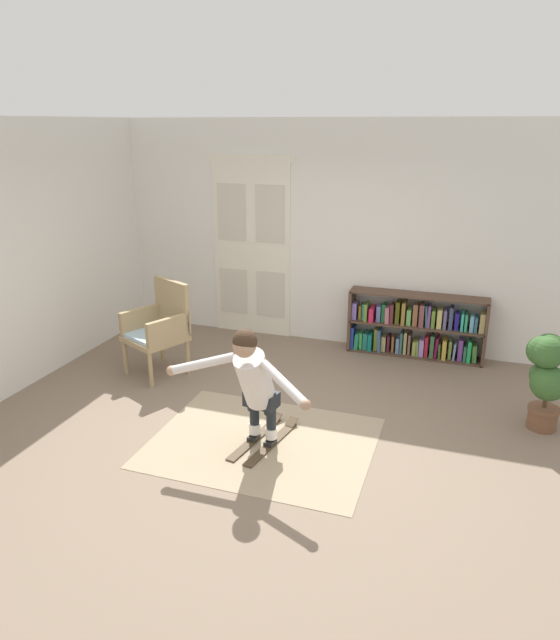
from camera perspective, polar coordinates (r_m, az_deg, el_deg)
name	(u,v)px	position (r m, az deg, el deg)	size (l,w,h in m)	color
ground_plane	(271,430)	(5.67, -0.91, -10.94)	(7.20, 7.20, 0.00)	#7A6655
back_wall	(338,235)	(7.54, 5.75, 8.38)	(6.00, 0.10, 2.90)	silver
side_wall_left	(28,254)	(6.99, -23.76, 6.02)	(0.10, 6.00, 2.90)	silver
double_door	(252,247)	(7.87, -2.84, 7.27)	(1.22, 0.05, 2.45)	silver
rug	(263,442)	(5.48, -1.70, -12.04)	(2.04, 1.61, 0.01)	tan
bookshelf	(415,329)	(7.46, 13.27, -0.84)	(1.70, 0.30, 0.81)	#4F392B
wicker_chair	(160,326)	(6.84, -11.88, -0.59)	(0.80, 0.80, 1.10)	tan
potted_plant	(546,370)	(5.98, 24.97, -4.55)	(0.40, 0.49, 0.96)	brown
skis_pair	(265,439)	(5.49, -1.53, -11.73)	(0.43, 0.92, 0.07)	#483724
person_skier	(253,379)	(5.03, -2.67, -5.84)	(1.40, 0.75, 1.14)	white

